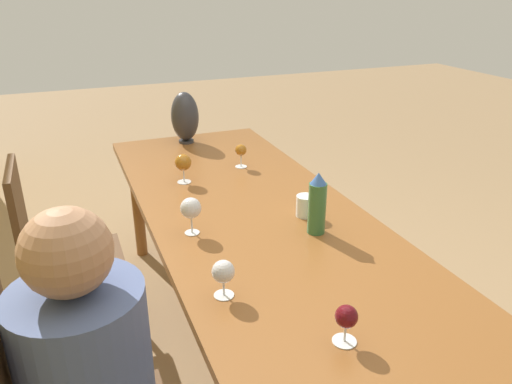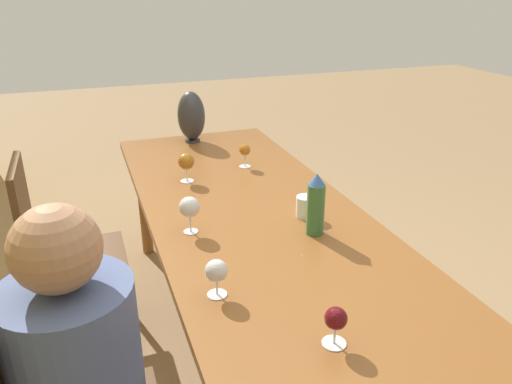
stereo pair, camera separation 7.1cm
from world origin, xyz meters
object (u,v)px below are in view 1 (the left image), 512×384
(wine_glass_0, at_px, (241,151))
(wine_glass_4, at_px, (191,209))
(wine_glass_1, at_px, (183,163))
(chair_far, at_px, (57,255))
(wine_glass_3, at_px, (223,272))
(water_bottle, at_px, (317,204))
(water_tumbler, at_px, (305,206))
(vase, at_px, (185,117))
(wine_glass_2, at_px, (346,318))

(wine_glass_0, distance_m, wine_glass_4, 0.78)
(wine_glass_1, bearing_deg, chair_far, 95.50)
(wine_glass_3, bearing_deg, water_bottle, -59.97)
(wine_glass_3, xyz_separation_m, wine_glass_4, (0.45, -0.02, 0.02))
(water_tumbler, relative_size, chair_far, 0.10)
(wine_glass_1, distance_m, wine_glass_4, 0.55)
(wine_glass_4, bearing_deg, wine_glass_1, -10.98)
(water_bottle, distance_m, wine_glass_4, 0.50)
(water_tumbler, height_order, vase, vase)
(wine_glass_2, bearing_deg, wine_glass_4, 16.00)
(water_tumbler, relative_size, wine_glass_1, 0.63)
(water_bottle, relative_size, water_tumbler, 2.77)
(water_tumbler, bearing_deg, wine_glass_2, 160.91)
(water_bottle, bearing_deg, wine_glass_4, 69.16)
(chair_far, bearing_deg, wine_glass_0, -80.51)
(water_tumbler, xyz_separation_m, chair_far, (0.50, 1.02, -0.29))
(wine_glass_0, xyz_separation_m, chair_far, (-0.16, 0.98, -0.34))
(water_tumbler, xyz_separation_m, wine_glass_2, (-0.77, 0.26, 0.04))
(water_bottle, xyz_separation_m, wine_glass_4, (0.18, 0.46, -0.02))
(wine_glass_2, bearing_deg, chair_far, 30.86)
(water_bottle, bearing_deg, wine_glass_0, 1.28)
(vase, distance_m, wine_glass_4, 1.22)
(wine_glass_0, xyz_separation_m, wine_glass_4, (-0.64, 0.45, 0.02))
(water_tumbler, xyz_separation_m, wine_glass_3, (-0.43, 0.51, 0.04))
(water_tumbler, distance_m, wine_glass_1, 0.69)
(wine_glass_4, xyz_separation_m, chair_far, (0.48, 0.53, -0.35))
(wine_glass_1, bearing_deg, water_tumbler, -145.64)
(wine_glass_1, relative_size, chair_far, 0.15)
(vase, height_order, wine_glass_3, vase)
(wine_glass_4, bearing_deg, wine_glass_3, 177.83)
(water_bottle, height_order, wine_glass_4, water_bottle)
(wine_glass_0, relative_size, wine_glass_2, 1.07)
(wine_glass_0, relative_size, wine_glass_1, 0.86)
(water_bottle, relative_size, wine_glass_2, 2.16)
(wine_glass_3, distance_m, chair_far, 1.12)
(vase, relative_size, wine_glass_1, 2.13)
(wine_glass_1, bearing_deg, water_bottle, -153.39)
(wine_glass_3, bearing_deg, wine_glass_1, -6.99)
(water_bottle, distance_m, vase, 1.37)
(water_tumbler, bearing_deg, wine_glass_3, 130.16)
(vase, bearing_deg, water_bottle, -172.36)
(water_bottle, bearing_deg, chair_far, 56.64)
(water_bottle, bearing_deg, vase, 7.64)
(wine_glass_2, height_order, chair_far, chair_far)
(wine_glass_0, bearing_deg, wine_glass_1, 106.68)
(wine_glass_3, height_order, wine_glass_4, wine_glass_4)
(vase, distance_m, wine_glass_3, 1.67)
(wine_glass_1, bearing_deg, wine_glass_0, -73.32)
(water_bottle, height_order, chair_far, water_bottle)
(wine_glass_4, distance_m, chair_far, 0.80)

